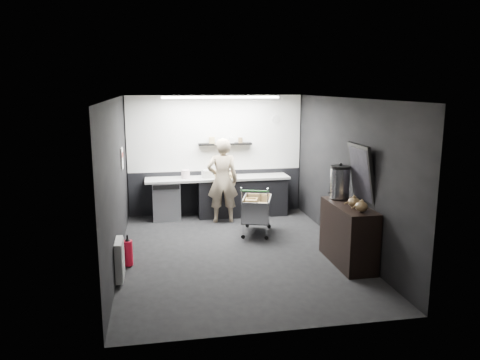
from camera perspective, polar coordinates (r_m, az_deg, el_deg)
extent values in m
plane|color=black|center=(8.38, -0.42, -8.86)|extent=(5.50, 5.50, 0.00)
plane|color=silver|center=(7.86, -0.45, 9.93)|extent=(5.50, 5.50, 0.00)
plane|color=black|center=(10.69, -2.98, 3.05)|extent=(5.50, 0.00, 5.50)
plane|color=black|center=(5.40, 4.61, -5.36)|extent=(5.50, 0.00, 5.50)
plane|color=black|center=(7.92, -14.84, -0.28)|extent=(0.00, 5.50, 5.50)
plane|color=black|center=(8.58, 12.84, 0.69)|extent=(0.00, 5.50, 5.50)
cube|color=silver|center=(10.61, -2.99, 5.70)|extent=(3.95, 0.02, 1.70)
cube|color=black|center=(10.83, -2.92, -1.42)|extent=(3.95, 0.02, 1.00)
cube|color=black|center=(10.56, -1.82, 4.43)|extent=(1.20, 0.22, 0.04)
cylinder|color=silver|center=(10.84, 4.41, 7.40)|extent=(0.20, 0.03, 0.20)
cube|color=white|center=(9.16, -14.18, 2.57)|extent=(0.02, 0.30, 0.40)
cube|color=red|center=(9.15, -14.17, 3.01)|extent=(0.02, 0.22, 0.10)
cube|color=silver|center=(7.33, -14.48, -9.37)|extent=(0.10, 0.50, 0.60)
cube|color=white|center=(9.69, -2.36, 10.03)|extent=(2.40, 0.20, 0.04)
cube|color=black|center=(10.63, 0.24, -2.06)|extent=(2.00, 0.56, 0.85)
cube|color=#ACACA7|center=(10.45, -2.72, 0.21)|extent=(3.20, 0.60, 0.05)
cube|color=#9EA0A5|center=(10.46, -8.96, -2.43)|extent=(0.60, 0.58, 0.85)
cube|color=black|center=(10.09, -8.97, -0.87)|extent=(0.56, 0.02, 0.10)
imported|color=beige|center=(10.01, -2.15, -0.05)|extent=(0.70, 0.49, 1.83)
cube|color=silver|center=(9.36, 2.04, -4.73)|extent=(0.76, 0.95, 0.02)
cube|color=silver|center=(9.25, 0.49, -3.57)|extent=(0.27, 0.79, 0.44)
cube|color=silver|center=(9.36, 3.59, -3.42)|extent=(0.27, 0.79, 0.44)
cube|color=silver|center=(8.92, 2.61, -4.15)|extent=(0.52, 0.18, 0.44)
cube|color=silver|center=(9.68, 1.54, -2.89)|extent=(0.52, 0.18, 0.44)
cylinder|color=silver|center=(9.00, 1.13, -6.29)|extent=(0.02, 0.02, 0.29)
cylinder|color=silver|center=(9.10, 3.95, -6.12)|extent=(0.02, 0.02, 0.29)
cylinder|color=silver|center=(9.70, 0.25, -4.97)|extent=(0.02, 0.02, 0.29)
cylinder|color=silver|center=(9.79, 2.87, -4.83)|extent=(0.02, 0.02, 0.29)
cylinder|color=#24852C|center=(8.75, 2.72, -1.34)|extent=(0.52, 0.19, 0.03)
cube|color=olive|center=(9.37, 1.23, -3.47)|extent=(0.31, 0.35, 0.37)
cube|color=olive|center=(9.23, 3.03, -3.84)|extent=(0.29, 0.32, 0.33)
cylinder|color=black|center=(9.04, 1.12, -7.06)|extent=(0.08, 0.05, 0.08)
cylinder|color=black|center=(9.74, 0.25, -5.69)|extent=(0.08, 0.05, 0.08)
cylinder|color=black|center=(9.14, 3.94, -6.88)|extent=(0.08, 0.05, 0.08)
cylinder|color=black|center=(9.83, 2.87, -5.54)|extent=(0.08, 0.05, 0.08)
cube|color=black|center=(7.96, 13.04, -6.47)|extent=(0.50, 1.33, 1.00)
cylinder|color=silver|center=(8.16, 12.06, -0.36)|extent=(0.33, 0.33, 0.51)
cylinder|color=black|center=(8.11, 12.15, 1.55)|extent=(0.33, 0.33, 0.04)
sphere|color=black|center=(8.11, 12.16, 1.86)|extent=(0.06, 0.06, 0.06)
ellipsoid|color=brown|center=(7.66, 13.73, -2.66)|extent=(0.20, 0.20, 0.16)
ellipsoid|color=brown|center=(7.42, 14.59, -3.16)|extent=(0.20, 0.20, 0.16)
cube|color=black|center=(7.86, 14.61, 0.71)|extent=(0.22, 0.77, 0.99)
cube|color=black|center=(7.85, 14.44, 0.70)|extent=(0.16, 0.66, 0.85)
cylinder|color=red|center=(7.91, -13.49, -8.64)|extent=(0.15, 0.15, 0.41)
cone|color=black|center=(7.84, -13.57, -7.04)|extent=(0.10, 0.10, 0.06)
cylinder|color=black|center=(7.83, -13.59, -6.76)|extent=(0.03, 0.03, 0.06)
cube|color=tan|center=(10.41, -1.80, 0.56)|extent=(0.46, 0.36, 0.09)
cylinder|color=silver|center=(10.36, -6.66, 0.71)|extent=(0.19, 0.19, 0.19)
cube|color=silver|center=(10.35, -4.03, 0.73)|extent=(0.24, 0.21, 0.18)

